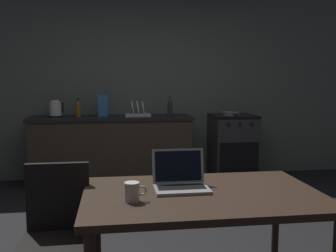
{
  "coord_description": "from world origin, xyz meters",
  "views": [
    {
      "loc": [
        -0.47,
        -2.96,
        1.4
      ],
      "look_at": [
        0.09,
        0.99,
        0.92
      ],
      "focal_mm": 40.87,
      "sensor_mm": 36.0,
      "label": 1
    }
  ],
  "objects_px": {
    "electric_kettle": "(55,109)",
    "dish_rack": "(138,113)",
    "coffee_mug": "(132,192)",
    "dining_table": "(202,204)",
    "frying_pan": "(231,113)",
    "cereal_box": "(103,106)",
    "bottle_b": "(78,108)",
    "bottle": "(170,107)",
    "chair": "(57,229)",
    "stove_oven": "(232,147)",
    "laptop": "(180,181)"
  },
  "relations": [
    {
      "from": "frying_pan",
      "to": "coffee_mug",
      "type": "relative_size",
      "value": 3.61
    },
    {
      "from": "electric_kettle",
      "to": "dish_rack",
      "type": "xyz_separation_m",
      "value": [
        1.08,
        -0.0,
        -0.06
      ]
    },
    {
      "from": "stove_oven",
      "to": "dining_table",
      "type": "height_order",
      "value": "stove_oven"
    },
    {
      "from": "stove_oven",
      "to": "frying_pan",
      "type": "height_order",
      "value": "frying_pan"
    },
    {
      "from": "coffee_mug",
      "to": "bottle_b",
      "type": "xyz_separation_m",
      "value": [
        -0.57,
        3.27,
        0.22
      ]
    },
    {
      "from": "stove_oven",
      "to": "cereal_box",
      "type": "distance_m",
      "value": 1.91
    },
    {
      "from": "dish_rack",
      "to": "laptop",
      "type": "bearing_deg",
      "value": -88.71
    },
    {
      "from": "cereal_box",
      "to": "bottle_b",
      "type": "relative_size",
      "value": 1.19
    },
    {
      "from": "frying_pan",
      "to": "coffee_mug",
      "type": "distance_m",
      "value": 3.52
    },
    {
      "from": "frying_pan",
      "to": "cereal_box",
      "type": "distance_m",
      "value": 1.78
    },
    {
      "from": "bottle",
      "to": "bottle_b",
      "type": "height_order",
      "value": "bottle"
    },
    {
      "from": "cereal_box",
      "to": "bottle_b",
      "type": "distance_m",
      "value": 0.34
    },
    {
      "from": "stove_oven",
      "to": "frying_pan",
      "type": "distance_m",
      "value": 0.48
    },
    {
      "from": "chair",
      "to": "dish_rack",
      "type": "distance_m",
      "value": 3.04
    },
    {
      "from": "frying_pan",
      "to": "dish_rack",
      "type": "xyz_separation_m",
      "value": [
        -1.31,
        0.03,
        0.02
      ]
    },
    {
      "from": "bottle",
      "to": "dish_rack",
      "type": "relative_size",
      "value": 0.76
    },
    {
      "from": "chair",
      "to": "electric_kettle",
      "type": "distance_m",
      "value": 3.0
    },
    {
      "from": "laptop",
      "to": "dish_rack",
      "type": "xyz_separation_m",
      "value": [
        -0.07,
        2.99,
        0.16
      ]
    },
    {
      "from": "electric_kettle",
      "to": "bottle",
      "type": "xyz_separation_m",
      "value": [
        1.52,
        -0.05,
        0.02
      ]
    },
    {
      "from": "chair",
      "to": "cereal_box",
      "type": "distance_m",
      "value": 3.01
    },
    {
      "from": "cereal_box",
      "to": "dish_rack",
      "type": "bearing_deg",
      "value": -2.45
    },
    {
      "from": "electric_kettle",
      "to": "dish_rack",
      "type": "relative_size",
      "value": 0.66
    },
    {
      "from": "chair",
      "to": "coffee_mug",
      "type": "height_order",
      "value": "chair"
    },
    {
      "from": "coffee_mug",
      "to": "cereal_box",
      "type": "xyz_separation_m",
      "value": [
        -0.24,
        3.21,
        0.25
      ]
    },
    {
      "from": "chair",
      "to": "coffee_mug",
      "type": "distance_m",
      "value": 0.59
    },
    {
      "from": "laptop",
      "to": "dish_rack",
      "type": "relative_size",
      "value": 0.94
    },
    {
      "from": "frying_pan",
      "to": "chair",
      "type": "bearing_deg",
      "value": -124.3
    },
    {
      "from": "chair",
      "to": "dish_rack",
      "type": "height_order",
      "value": "dish_rack"
    },
    {
      "from": "dining_table",
      "to": "bottle_b",
      "type": "relative_size",
      "value": 5.67
    },
    {
      "from": "dining_table",
      "to": "dish_rack",
      "type": "height_order",
      "value": "dish_rack"
    },
    {
      "from": "cereal_box",
      "to": "bottle_b",
      "type": "height_order",
      "value": "cereal_box"
    },
    {
      "from": "laptop",
      "to": "coffee_mug",
      "type": "relative_size",
      "value": 2.66
    },
    {
      "from": "coffee_mug",
      "to": "cereal_box",
      "type": "height_order",
      "value": "cereal_box"
    },
    {
      "from": "bottle",
      "to": "electric_kettle",
      "type": "bearing_deg",
      "value": 178.12
    },
    {
      "from": "cereal_box",
      "to": "laptop",
      "type": "bearing_deg",
      "value": -79.92
    },
    {
      "from": "dining_table",
      "to": "dish_rack",
      "type": "distance_m",
      "value": 3.09
    },
    {
      "from": "chair",
      "to": "electric_kettle",
      "type": "relative_size",
      "value": 3.99
    },
    {
      "from": "stove_oven",
      "to": "chair",
      "type": "relative_size",
      "value": 1.02
    },
    {
      "from": "stove_oven",
      "to": "dish_rack",
      "type": "height_order",
      "value": "dish_rack"
    },
    {
      "from": "coffee_mug",
      "to": "dish_rack",
      "type": "relative_size",
      "value": 0.35
    },
    {
      "from": "dining_table",
      "to": "cereal_box",
      "type": "bearing_deg",
      "value": 101.8
    },
    {
      "from": "chair",
      "to": "frying_pan",
      "type": "relative_size",
      "value": 2.07
    },
    {
      "from": "coffee_mug",
      "to": "dining_table",
      "type": "bearing_deg",
      "value": 15.35
    },
    {
      "from": "dining_table",
      "to": "laptop",
      "type": "height_order",
      "value": "laptop"
    },
    {
      "from": "chair",
      "to": "electric_kettle",
      "type": "xyz_separation_m",
      "value": [
        -0.41,
        2.93,
        0.5
      ]
    },
    {
      "from": "dining_table",
      "to": "bottle_b",
      "type": "bearing_deg",
      "value": 107.21
    },
    {
      "from": "electric_kettle",
      "to": "bottle_b",
      "type": "xyz_separation_m",
      "value": [
        0.29,
        0.08,
        0.01
      ]
    },
    {
      "from": "coffee_mug",
      "to": "bottle_b",
      "type": "bearing_deg",
      "value": 99.84
    },
    {
      "from": "electric_kettle",
      "to": "dining_table",
      "type": "bearing_deg",
      "value": -67.68
    },
    {
      "from": "bottle_b",
      "to": "coffee_mug",
      "type": "bearing_deg",
      "value": -80.16
    }
  ]
}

